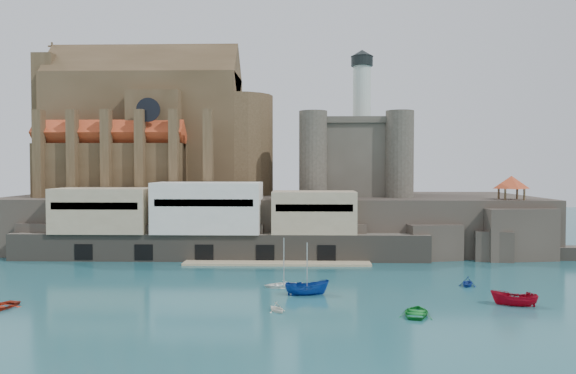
# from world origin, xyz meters

# --- Properties ---
(ground) EXTENTS (300.00, 300.00, 0.00)m
(ground) POSITION_xyz_m (0.00, 0.00, 0.00)
(ground) COLOR #194C55
(ground) RESTS_ON ground
(promontory) EXTENTS (100.00, 36.00, 10.00)m
(promontory) POSITION_xyz_m (-0.19, 39.37, 4.92)
(promontory) COLOR #2B2520
(promontory) RESTS_ON ground
(quay) EXTENTS (70.00, 12.00, 13.05)m
(quay) POSITION_xyz_m (-10.19, 23.07, 6.07)
(quay) COLOR #5E574B
(quay) RESTS_ON ground
(church) EXTENTS (47.00, 25.93, 30.51)m
(church) POSITION_xyz_m (-24.13, 41.85, 22.13)
(church) COLOR #473521
(church) RESTS_ON promontory
(castle_keep) EXTENTS (21.20, 21.20, 29.30)m
(castle_keep) POSITION_xyz_m (16.08, 41.08, 18.31)
(castle_keep) COLOR #413D33
(castle_keep) RESTS_ON promontory
(rock_outcrop) EXTENTS (14.50, 10.50, 8.70)m
(rock_outcrop) POSITION_xyz_m (42.00, 25.84, 4.02)
(rock_outcrop) COLOR #2B2520
(rock_outcrop) RESTS_ON ground
(pavilion) EXTENTS (6.40, 6.40, 5.40)m
(pavilion) POSITION_xyz_m (42.00, 26.00, 12.73)
(pavilion) COLOR #473521
(pavilion) RESTS_ON rock_outcrop
(boat_1) EXTENTS (2.63, 2.39, 2.61)m
(boat_1) POSITION_xyz_m (3.44, -11.57, 0.00)
(boat_1) COLOR white
(boat_1) RESTS_ON ground
(boat_2) EXTENTS (2.43, 2.39, 5.47)m
(boat_2) POSITION_xyz_m (6.74, -3.52, 0.00)
(boat_2) COLOR navy
(boat_2) RESTS_ON ground
(boat_3) EXTENTS (3.91, 2.04, 5.26)m
(boat_3) POSITION_xyz_m (18.29, -12.36, 0.00)
(boat_3) COLOR #15822C
(boat_3) RESTS_ON ground
(boat_5) EXTENTS (2.40, 2.37, 5.06)m
(boat_5) POSITION_xyz_m (30.00, -8.19, 0.00)
(boat_5) COLOR maroon
(boat_5) RESTS_ON ground
(boat_6) EXTENTS (1.82, 3.91, 5.27)m
(boat_6) POSITION_xyz_m (3.74, 0.92, 0.00)
(boat_6) COLOR white
(boat_6) RESTS_ON ground
(boat_7) EXTENTS (3.05, 2.54, 3.04)m
(boat_7) POSITION_xyz_m (27.79, 2.17, 0.00)
(boat_7) COLOR navy
(boat_7) RESTS_ON ground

